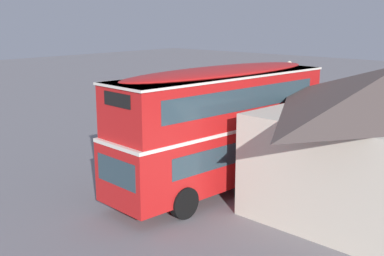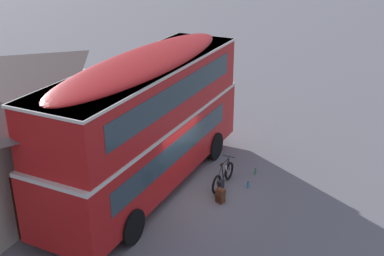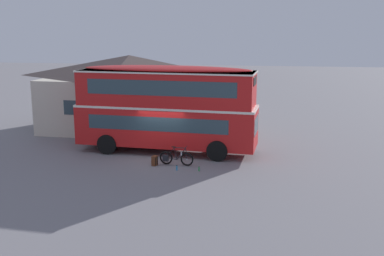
{
  "view_description": "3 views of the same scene",
  "coord_description": "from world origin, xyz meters",
  "px_view_note": "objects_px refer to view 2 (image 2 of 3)",
  "views": [
    {
      "loc": [
        14.39,
        12.62,
        6.66
      ],
      "look_at": [
        -0.58,
        -0.98,
        2.01
      ],
      "focal_mm": 45.85,
      "sensor_mm": 36.0,
      "label": 1
    },
    {
      "loc": [
        -13.16,
        -5.78,
        8.64
      ],
      "look_at": [
        0.82,
        -0.2,
        2.18
      ],
      "focal_mm": 44.32,
      "sensor_mm": 36.0,
      "label": 2
    },
    {
      "loc": [
        5.36,
        -23.8,
        6.9
      ],
      "look_at": [
        1.72,
        -0.58,
        1.78
      ],
      "focal_mm": 44.14,
      "sensor_mm": 36.0,
      "label": 3
    }
  ],
  "objects_px": {
    "touring_bicycle": "(223,178)",
    "backpack_on_ground": "(220,195)",
    "water_bottle_green_metal": "(255,171)",
    "water_bottle_blue_sports": "(248,185)",
    "double_decker_bus": "(148,118)"
  },
  "relations": [
    {
      "from": "touring_bicycle",
      "to": "backpack_on_ground",
      "type": "relative_size",
      "value": 3.28
    },
    {
      "from": "water_bottle_green_metal",
      "to": "backpack_on_ground",
      "type": "bearing_deg",
      "value": 165.49
    },
    {
      "from": "water_bottle_green_metal",
      "to": "water_bottle_blue_sports",
      "type": "bearing_deg",
      "value": -179.29
    },
    {
      "from": "double_decker_bus",
      "to": "water_bottle_blue_sports",
      "type": "distance_m",
      "value": 4.32
    },
    {
      "from": "backpack_on_ground",
      "to": "water_bottle_blue_sports",
      "type": "bearing_deg",
      "value": -26.33
    },
    {
      "from": "double_decker_bus",
      "to": "backpack_on_ground",
      "type": "distance_m",
      "value": 3.57
    },
    {
      "from": "touring_bicycle",
      "to": "water_bottle_green_metal",
      "type": "height_order",
      "value": "touring_bicycle"
    },
    {
      "from": "touring_bicycle",
      "to": "water_bottle_blue_sports",
      "type": "xyz_separation_m",
      "value": [
        0.25,
        -0.87,
        -0.25
      ]
    },
    {
      "from": "water_bottle_green_metal",
      "to": "water_bottle_blue_sports",
      "type": "height_order",
      "value": "water_bottle_blue_sports"
    },
    {
      "from": "double_decker_bus",
      "to": "water_bottle_blue_sports",
      "type": "xyz_separation_m",
      "value": [
        1.18,
        -3.3,
        -2.52
      ]
    },
    {
      "from": "backpack_on_ground",
      "to": "water_bottle_blue_sports",
      "type": "height_order",
      "value": "backpack_on_ground"
    },
    {
      "from": "double_decker_bus",
      "to": "backpack_on_ground",
      "type": "xyz_separation_m",
      "value": [
        -0.07,
        -2.68,
        -2.36
      ]
    },
    {
      "from": "double_decker_bus",
      "to": "water_bottle_green_metal",
      "type": "bearing_deg",
      "value": -55.36
    },
    {
      "from": "backpack_on_ground",
      "to": "water_bottle_green_metal",
      "type": "distance_m",
      "value": 2.43
    },
    {
      "from": "touring_bicycle",
      "to": "backpack_on_ground",
      "type": "distance_m",
      "value": 1.04
    }
  ]
}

